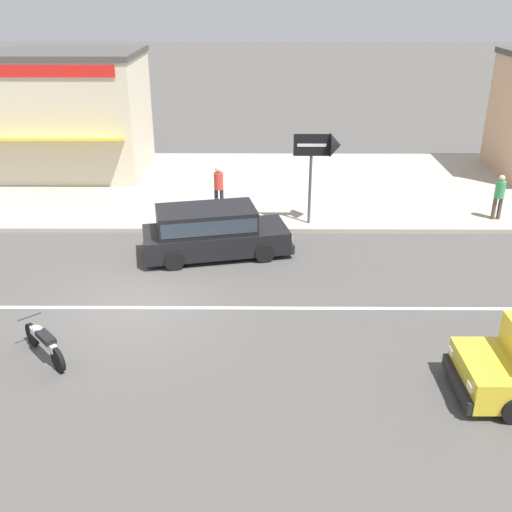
% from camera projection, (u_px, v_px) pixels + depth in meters
% --- Properties ---
extents(ground_plane, '(160.00, 160.00, 0.00)m').
position_uv_depth(ground_plane, '(136.00, 308.00, 15.84)').
color(ground_plane, '#4C4947').
extents(lane_centre_stripe, '(50.40, 0.14, 0.01)m').
position_uv_depth(lane_centre_stripe, '(136.00, 308.00, 15.84)').
color(lane_centre_stripe, silver).
rests_on(lane_centre_stripe, ground).
extents(kerb_strip, '(68.00, 10.00, 0.15)m').
position_uv_depth(kerb_strip, '(182.00, 186.00, 25.11)').
color(kerb_strip, '#ADA393').
rests_on(kerb_strip, ground).
extents(minivan_black_0, '(4.83, 2.67, 1.56)m').
position_uv_depth(minivan_black_0, '(212.00, 230.00, 18.59)').
color(minivan_black_0, black).
rests_on(minivan_black_0, ground).
extents(motorcycle_0, '(1.38, 1.52, 0.80)m').
position_uv_depth(motorcycle_0, '(43.00, 341.00, 13.59)').
color(motorcycle_0, black).
rests_on(motorcycle_0, ground).
extents(arrow_signboard, '(1.57, 0.81, 3.19)m').
position_uv_depth(arrow_signboard, '(329.00, 149.00, 19.91)').
color(arrow_signboard, '#4C4C51').
rests_on(arrow_signboard, kerb_strip).
extents(pedestrian_near_clock, '(0.34, 0.34, 1.62)m').
position_uv_depth(pedestrian_near_clock, '(499.00, 194.00, 21.01)').
color(pedestrian_near_clock, '#4C4238').
rests_on(pedestrian_near_clock, kerb_strip).
extents(pedestrian_mid_kerb, '(0.34, 0.34, 1.66)m').
position_uv_depth(pedestrian_mid_kerb, '(219.00, 185.00, 21.80)').
color(pedestrian_mid_kerb, '#232838').
rests_on(pedestrian_mid_kerb, kerb_strip).
extents(shopfront_corner_warung, '(6.02, 5.66, 5.15)m').
position_uv_depth(shopfront_corner_warung, '(74.00, 112.00, 25.95)').
color(shopfront_corner_warung, beige).
rests_on(shopfront_corner_warung, kerb_strip).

